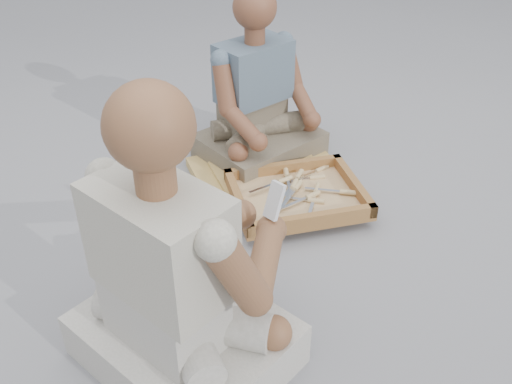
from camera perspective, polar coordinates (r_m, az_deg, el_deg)
ground at (r=2.14m, az=4.07°, el=-8.64°), size 60.00×60.00×0.00m
carved_panel at (r=2.70m, az=1.01°, el=2.08°), size 0.75×0.58×0.04m
tool_tray at (r=2.45m, az=4.12°, el=-0.41°), size 0.66×0.59×0.07m
chisel_0 at (r=2.47m, az=8.67°, el=0.03°), size 0.17×0.16×0.02m
chisel_1 at (r=2.47m, az=4.00°, el=0.38°), size 0.20×0.13×0.02m
chisel_2 at (r=2.47m, az=6.02°, el=0.08°), size 0.17×0.16×0.02m
chisel_3 at (r=2.47m, az=3.70°, el=0.49°), size 0.18×0.15×0.02m
chisel_4 at (r=2.62m, az=6.24°, el=2.17°), size 0.22×0.03×0.02m
chisel_5 at (r=2.54m, az=4.16°, el=1.51°), size 0.19×0.14×0.02m
chisel_6 at (r=2.50m, az=2.50°, el=1.08°), size 0.22×0.02×0.02m
chisel_7 at (r=2.41m, az=5.51°, el=-0.83°), size 0.17×0.17×0.02m
chisel_8 at (r=2.55m, az=3.09°, el=1.73°), size 0.12×0.20×0.02m
chisel_9 at (r=2.57m, az=5.68°, el=1.41°), size 0.21×0.10×0.02m
chisel_10 at (r=2.42m, az=5.31°, el=-0.47°), size 0.22×0.03×0.02m
wood_chip_0 at (r=2.48m, az=9.62°, el=-2.16°), size 0.02×0.02×0.00m
wood_chip_1 at (r=2.40m, az=-0.45°, el=-3.12°), size 0.02×0.02×0.00m
wood_chip_2 at (r=2.56m, az=10.01°, el=-1.01°), size 0.02×0.02×0.00m
wood_chip_3 at (r=2.63m, az=8.29°, el=0.30°), size 0.02×0.02×0.00m
wood_chip_4 at (r=2.82m, az=5.55°, el=3.03°), size 0.02×0.02×0.00m
wood_chip_5 at (r=2.56m, az=-0.15°, el=-0.32°), size 0.02×0.02×0.00m
wood_chip_6 at (r=2.44m, az=3.34°, el=-2.49°), size 0.02×0.02×0.00m
wood_chip_7 at (r=2.59m, az=-0.68°, el=0.13°), size 0.02×0.02×0.00m
craftsman at (r=1.66m, az=-7.78°, el=-8.98°), size 0.71×0.72×0.95m
companion at (r=2.72m, az=0.22°, el=8.54°), size 0.58×0.49×0.83m
mobile_phone at (r=1.74m, az=1.86°, el=-0.85°), size 0.06×0.06×0.12m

